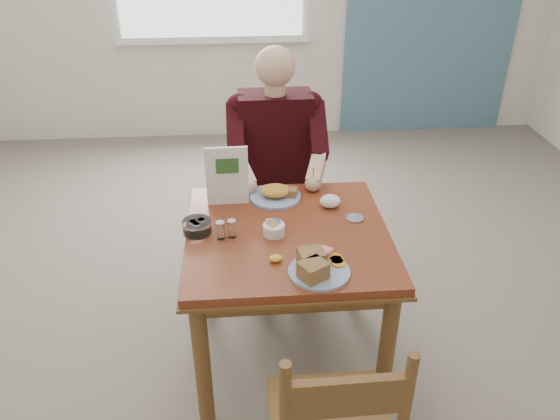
{
  "coord_description": "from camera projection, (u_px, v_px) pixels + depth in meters",
  "views": [
    {
      "loc": [
        -0.2,
        -2.05,
        2.06
      ],
      "look_at": [
        -0.03,
        0.0,
        0.86
      ],
      "focal_mm": 35.0,
      "sensor_mm": 36.0,
      "label": 1
    }
  ],
  "objects": [
    {
      "name": "floor",
      "position": [
        287.0,
        354.0,
        2.81
      ],
      "size": [
        6.0,
        6.0,
        0.0
      ],
      "primitive_type": "plane",
      "color": "#6A6256",
      "rests_on": "ground"
    },
    {
      "name": "lemon_wedge",
      "position": [
        276.0,
        258.0,
        2.23
      ],
      "size": [
        0.06,
        0.04,
        0.03
      ],
      "primitive_type": "ellipsoid",
      "rotation": [
        0.0,
        0.0,
        -0.02
      ],
      "color": "yellow",
      "rests_on": "table"
    },
    {
      "name": "napkin",
      "position": [
        330.0,
        201.0,
        2.61
      ],
      "size": [
        0.12,
        0.11,
        0.06
      ],
      "primitive_type": "ellipsoid",
      "rotation": [
        0.0,
        0.0,
        0.35
      ],
      "color": "white",
      "rests_on": "table"
    },
    {
      "name": "metal_dish",
      "position": [
        355.0,
        218.0,
        2.52
      ],
      "size": [
        0.09,
        0.09,
        0.01
      ],
      "primitive_type": "cylinder",
      "rotation": [
        0.0,
        0.0,
        -0.06
      ],
      "color": "silver",
      "rests_on": "table"
    },
    {
      "name": "table",
      "position": [
        287.0,
        252.0,
        2.49
      ],
      "size": [
        0.92,
        0.92,
        0.75
      ],
      "color": "maroon",
      "rests_on": "ground"
    },
    {
      "name": "chair_far",
      "position": [
        275.0,
        198.0,
        3.26
      ],
      "size": [
        0.42,
        0.42,
        0.95
      ],
      "color": "brown",
      "rests_on": "ground"
    },
    {
      "name": "diner",
      "position": [
        276.0,
        153.0,
        3.02
      ],
      "size": [
        0.53,
        0.56,
        1.39
      ],
      "color": "tan",
      "rests_on": "chair_far"
    },
    {
      "name": "near_plate",
      "position": [
        316.0,
        267.0,
        2.15
      ],
      "size": [
        0.33,
        0.33,
        0.08
      ],
      "color": "white",
      "rests_on": "table"
    },
    {
      "name": "far_plate",
      "position": [
        276.0,
        193.0,
        2.69
      ],
      "size": [
        0.32,
        0.32,
        0.07
      ],
      "color": "white",
      "rests_on": "table"
    },
    {
      "name": "caddy",
      "position": [
        274.0,
        229.0,
        2.4
      ],
      "size": [
        0.11,
        0.11,
        0.07
      ],
      "color": "white",
      "rests_on": "table"
    },
    {
      "name": "shakers",
      "position": [
        226.0,
        229.0,
        2.37
      ],
      "size": [
        0.09,
        0.05,
        0.08
      ],
      "color": "white",
      "rests_on": "table"
    },
    {
      "name": "creamer",
      "position": [
        197.0,
        227.0,
        2.41
      ],
      "size": [
        0.13,
        0.13,
        0.06
      ],
      "color": "white",
      "rests_on": "table"
    },
    {
      "name": "menu",
      "position": [
        227.0,
        176.0,
        2.58
      ],
      "size": [
        0.2,
        0.02,
        0.3
      ],
      "color": "white",
      "rests_on": "table"
    }
  ]
}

